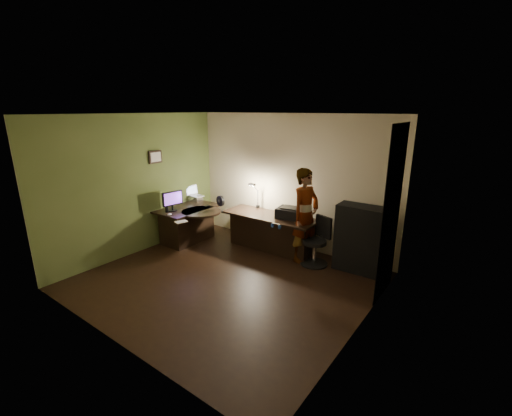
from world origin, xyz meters
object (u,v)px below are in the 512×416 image
Objects in this scene: desk_left at (189,225)px; office_chair at (315,242)px; cabinet at (359,239)px; person at (305,216)px; monitor at (172,204)px; desk_right at (269,233)px.

desk_left is 1.46× the size of office_chair.
cabinet is at bearing 12.79° from desk_left.
person is at bearing -171.61° from cabinet.
monitor reaches higher than desk_left.
desk_right is at bearing 20.84° from desk_left.
monitor is (-0.08, -0.34, 0.53)m from desk_left.
desk_left is 0.63m from monitor.
office_chair is (1.06, -0.09, 0.08)m from desk_right.
person is at bearing 14.09° from desk_left.
person is at bearing -1.60° from desk_right.
person is (2.47, 0.64, 0.50)m from desk_left.
cabinet is 0.68× the size of person.
cabinet reaches higher than desk_left.
monitor reaches higher than desk_right.
desk_left is at bearing -159.57° from desk_right.
desk_left is at bearing 115.12° from person.
cabinet reaches higher than office_chair.
office_chair is at bearing -5.45° from desk_right.
monitor is at bearing -103.46° from desk_left.
monitor is at bearing 121.65° from person.
desk_right is 0.95m from person.
desk_right is 1.07m from office_chair.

